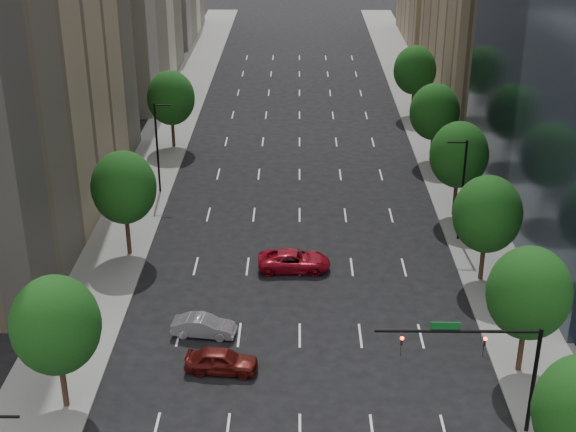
{
  "coord_description": "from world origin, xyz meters",
  "views": [
    {
      "loc": [
        -0.22,
        -7.54,
        30.79
      ],
      "look_at": [
        -0.84,
        42.26,
        8.0
      ],
      "focal_mm": 50.83,
      "sensor_mm": 36.0,
      "label": 1
    }
  ],
  "objects_px": {
    "car_silver": "(204,326)",
    "car_red_far": "(294,261)",
    "car_maroon": "(222,361)",
    "traffic_signal": "(492,357)"
  },
  "relations": [
    {
      "from": "car_silver",
      "to": "car_red_far",
      "type": "relative_size",
      "value": 0.77
    },
    {
      "from": "car_silver",
      "to": "car_maroon",
      "type": "bearing_deg",
      "value": -152.27
    },
    {
      "from": "traffic_signal",
      "to": "car_silver",
      "type": "xyz_separation_m",
      "value": [
        -17.11,
        9.95,
        -4.45
      ]
    },
    {
      "from": "car_silver",
      "to": "car_red_far",
      "type": "height_order",
      "value": "car_red_far"
    },
    {
      "from": "car_silver",
      "to": "car_red_far",
      "type": "distance_m",
      "value": 11.39
    },
    {
      "from": "car_silver",
      "to": "car_red_far",
      "type": "xyz_separation_m",
      "value": [
        6.14,
        9.59,
        0.07
      ]
    },
    {
      "from": "traffic_signal",
      "to": "car_maroon",
      "type": "height_order",
      "value": "traffic_signal"
    },
    {
      "from": "traffic_signal",
      "to": "car_red_far",
      "type": "xyz_separation_m",
      "value": [
        -10.97,
        19.54,
        -4.38
      ]
    },
    {
      "from": "traffic_signal",
      "to": "car_red_far",
      "type": "relative_size",
      "value": 1.6
    },
    {
      "from": "car_maroon",
      "to": "car_red_far",
      "type": "relative_size",
      "value": 0.82
    }
  ]
}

